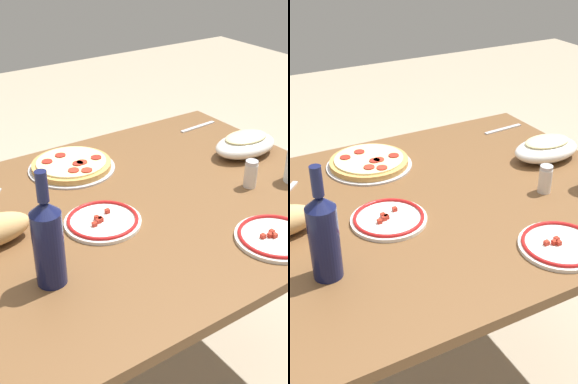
{
  "view_description": "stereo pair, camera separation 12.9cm",
  "coord_description": "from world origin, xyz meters",
  "views": [
    {
      "loc": [
        0.72,
        1.05,
        1.48
      ],
      "look_at": [
        0.0,
        0.0,
        0.76
      ],
      "focal_mm": 47.12,
      "sensor_mm": 36.0,
      "label": 1
    },
    {
      "loc": [
        0.61,
        1.12,
        1.48
      ],
      "look_at": [
        0.0,
        0.0,
        0.76
      ],
      "focal_mm": 47.12,
      "sensor_mm": 36.0,
      "label": 2
    }
  ],
  "objects": [
    {
      "name": "fork_right",
      "position": [
        -0.5,
        -0.35,
        0.74
      ],
      "size": [
        0.17,
        0.03,
        0.0
      ],
      "primitive_type": "cube",
      "rotation": [
        0.0,
        0.0,
        3.21
      ],
      "color": "#B7B7BC",
      "rests_on": "dining_table"
    },
    {
      "name": "side_plate_far",
      "position": [
        0.16,
        0.04,
        0.74
      ],
      "size": [
        0.21,
        0.21,
        0.02
      ],
      "color": "white",
      "rests_on": "dining_table"
    },
    {
      "name": "ground_plane",
      "position": [
        0.0,
        0.0,
        0.0
      ],
      "size": [
        8.0,
        8.0,
        0.0
      ],
      "primitive_type": "plane",
      "color": "tan",
      "rests_on": "ground"
    },
    {
      "name": "baked_pasta_dish",
      "position": [
        -0.47,
        -0.07,
        0.78
      ],
      "size": [
        0.24,
        0.15,
        0.08
      ],
      "color": "white",
      "rests_on": "dining_table"
    },
    {
      "name": "pepperoni_pizza",
      "position": [
        0.08,
        -0.3,
        0.75
      ],
      "size": [
        0.28,
        0.28,
        0.03
      ],
      "color": "#B7B7BC",
      "rests_on": "dining_table"
    },
    {
      "name": "dining_table",
      "position": [
        0.0,
        0.0,
        0.62
      ],
      "size": [
        1.24,
        0.99,
        0.73
      ],
      "color": "brown",
      "rests_on": "ground"
    },
    {
      "name": "spice_shaker",
      "position": [
        -0.32,
        0.11,
        0.78
      ],
      "size": [
        0.04,
        0.04,
        0.09
      ],
      "color": "silver",
      "rests_on": "dining_table"
    },
    {
      "name": "side_plate_near",
      "position": [
        -0.17,
        0.36,
        0.74
      ],
      "size": [
        0.21,
        0.21,
        0.02
      ],
      "color": "white",
      "rests_on": "dining_table"
    },
    {
      "name": "wine_bottle",
      "position": [
        0.38,
        0.18,
        0.85
      ],
      "size": [
        0.07,
        0.07,
        0.28
      ],
      "color": "#141942",
      "rests_on": "dining_table"
    }
  ]
}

